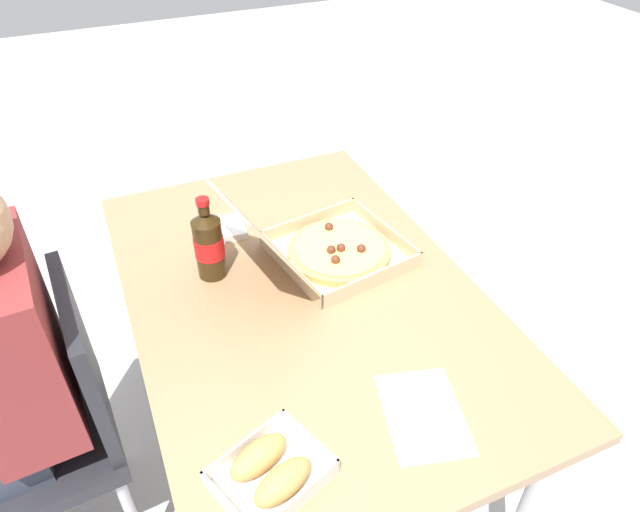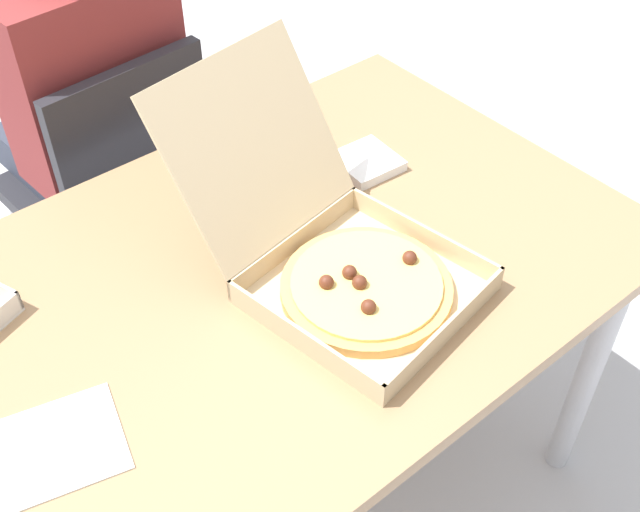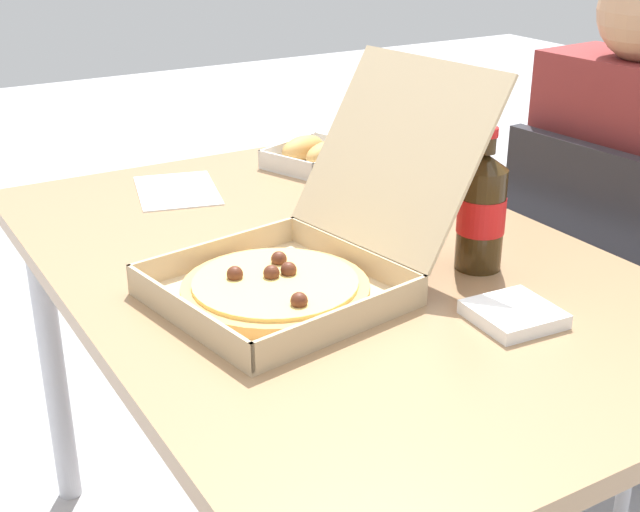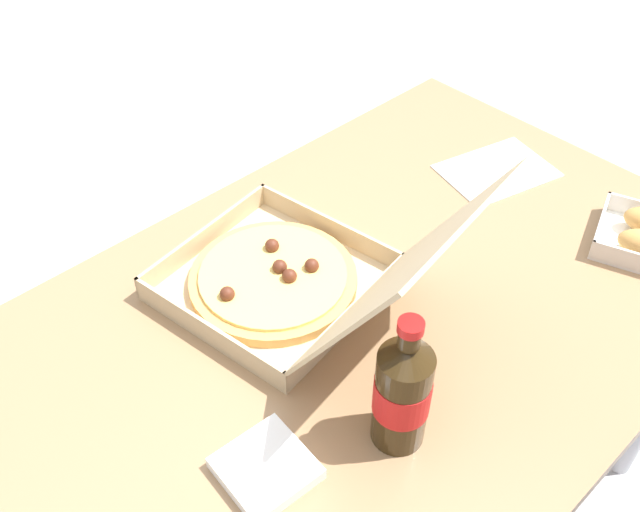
# 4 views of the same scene
# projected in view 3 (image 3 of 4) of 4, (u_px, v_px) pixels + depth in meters

# --- Properties ---
(dining_table) EXTENTS (1.24, 0.81, 0.71)m
(dining_table) POSITION_uv_depth(u_px,v_px,m) (326.00, 303.00, 1.41)
(dining_table) COLOR #997551
(dining_table) RESTS_ON ground_plane
(chair) EXTENTS (0.43, 0.43, 0.83)m
(chair) POSITION_uv_depth(u_px,v_px,m) (608.00, 304.00, 1.74)
(chair) COLOR #232328
(chair) RESTS_ON ground_plane
(diner_person) EXTENTS (0.37, 0.42, 1.15)m
(diner_person) POSITION_uv_depth(u_px,v_px,m) (640.00, 202.00, 1.69)
(diner_person) COLOR #333847
(diner_person) RESTS_ON ground_plane
(pizza_box_open) EXTENTS (0.38, 0.51, 0.31)m
(pizza_box_open) POSITION_uv_depth(u_px,v_px,m) (298.00, 264.00, 1.25)
(pizza_box_open) COLOR tan
(pizza_box_open) RESTS_ON dining_table
(bread_side_box) EXTENTS (0.21, 0.23, 0.06)m
(bread_side_box) POSITION_uv_depth(u_px,v_px,m) (314.00, 153.00, 1.83)
(bread_side_box) COLOR white
(bread_side_box) RESTS_ON dining_table
(cola_bottle) EXTENTS (0.07, 0.07, 0.22)m
(cola_bottle) POSITION_uv_depth(u_px,v_px,m) (481.00, 210.00, 1.31)
(cola_bottle) COLOR #33230F
(cola_bottle) RESTS_ON dining_table
(paper_menu) EXTENTS (0.24, 0.20, 0.00)m
(paper_menu) POSITION_uv_depth(u_px,v_px,m) (177.00, 190.00, 1.68)
(paper_menu) COLOR white
(paper_menu) RESTS_ON dining_table
(napkin_pile) EXTENTS (0.12, 0.12, 0.02)m
(napkin_pile) POSITION_uv_depth(u_px,v_px,m) (514.00, 314.00, 1.18)
(napkin_pile) COLOR white
(napkin_pile) RESTS_ON dining_table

